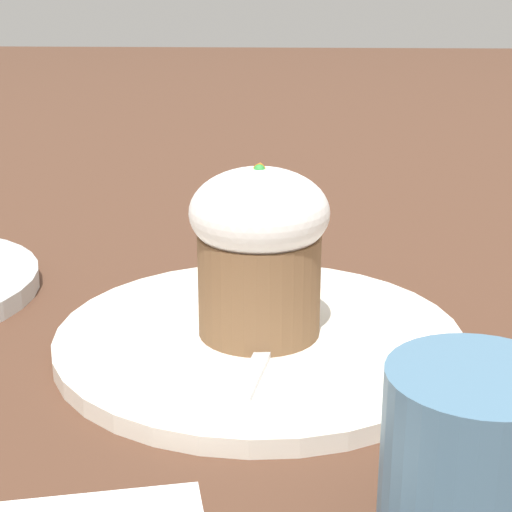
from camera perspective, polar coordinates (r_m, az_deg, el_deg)
ground_plane at (r=0.56m, az=0.21°, el=-6.16°), size 4.00×4.00×0.00m
dessert_plate at (r=0.56m, az=0.21°, el=-5.62°), size 0.26×0.26×0.01m
carrot_cake at (r=0.54m, az=0.00°, el=0.63°), size 0.09×0.09×0.11m
spoon at (r=0.53m, az=1.19°, el=-5.75°), size 0.11×0.04×0.01m
coffee_cup at (r=0.37m, az=14.15°, el=-13.62°), size 0.10×0.07×0.09m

